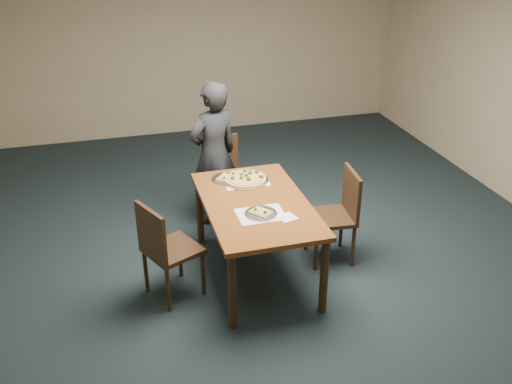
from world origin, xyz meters
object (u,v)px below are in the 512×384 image
object	(u,v)px
dining_table	(256,211)
diner	(214,154)
slice_plate_near	(261,213)
slice_plate_far	(226,178)
chair_right	(339,210)
chair_far	(226,175)
pizza_pan	(246,179)
chair_left	(164,246)

from	to	relation	value
dining_table	diner	bearing A→B (deg)	97.27
slice_plate_near	slice_plate_far	xyz separation A→B (m)	(-0.13, 0.76, -0.00)
slice_plate_far	dining_table	bearing A→B (deg)	-74.38
diner	slice_plate_near	world-z (taller)	diner
chair_right	chair_far	bearing A→B (deg)	-136.25
dining_table	pizza_pan	world-z (taller)	pizza_pan
pizza_pan	slice_plate_far	bearing A→B (deg)	153.77
chair_left	chair_right	size ratio (longest dim) A/B	1.00
diner	pizza_pan	distance (m)	0.70
dining_table	chair_left	bearing A→B (deg)	-171.08
dining_table	chair_right	world-z (taller)	chair_right
chair_left	chair_right	distance (m)	1.68
dining_table	chair_right	xyz separation A→B (m)	(0.83, 0.06, -0.14)
chair_right	dining_table	bearing A→B (deg)	-80.76
diner	chair_right	bearing A→B (deg)	112.09
slice_plate_near	chair_left	bearing A→B (deg)	173.53
chair_left	pizza_pan	world-z (taller)	chair_left
chair_far	chair_left	bearing A→B (deg)	-139.67
chair_far	slice_plate_far	distance (m)	0.66
chair_far	chair_right	world-z (taller)	same
pizza_pan	slice_plate_far	world-z (taller)	pizza_pan
dining_table	slice_plate_near	xyz separation A→B (m)	(-0.02, -0.23, 0.11)
chair_far	diner	world-z (taller)	diner
chair_left	chair_right	bearing A→B (deg)	-108.36
chair_right	slice_plate_far	bearing A→B (deg)	-110.49
slice_plate_near	dining_table	bearing A→B (deg)	84.75
chair_far	slice_plate_far	world-z (taller)	chair_far
chair_right	chair_left	bearing A→B (deg)	-78.19
chair_left	slice_plate_far	world-z (taller)	chair_left
chair_left	slice_plate_near	world-z (taller)	chair_left
dining_table	diner	xyz separation A→B (m)	(-0.14, 1.12, 0.11)
chair_right	diner	bearing A→B (deg)	-132.27
chair_left	slice_plate_far	distance (m)	0.99
dining_table	chair_left	size ratio (longest dim) A/B	1.65
dining_table	slice_plate_far	bearing A→B (deg)	105.62
chair_left	diner	distance (m)	1.46
slice_plate_far	chair_far	bearing A→B (deg)	77.68
chair_far	diner	bearing A→B (deg)	165.12
dining_table	chair_right	bearing A→B (deg)	3.85
diner	slice_plate_near	xyz separation A→B (m)	(0.12, -1.35, -0.01)
chair_right	pizza_pan	xyz separation A→B (m)	(-0.81, 0.39, 0.26)
diner	pizza_pan	size ratio (longest dim) A/B	3.53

